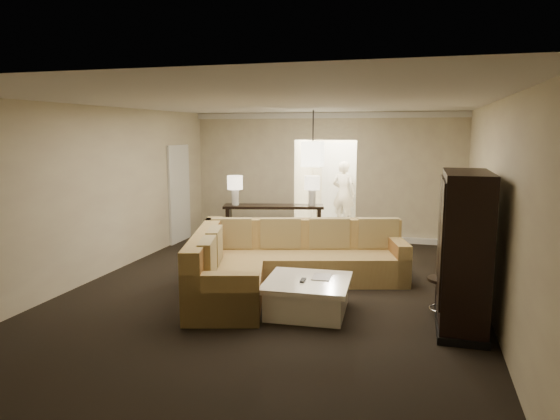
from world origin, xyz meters
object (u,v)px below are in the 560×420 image
(sectional_sofa, at_px, (280,263))
(console_table, at_px, (274,220))
(armoire, at_px, (463,254))
(drink_table, at_px, (443,289))
(person, at_px, (344,190))
(coffee_table, at_px, (307,296))

(sectional_sofa, distance_m, console_table, 3.11)
(armoire, height_order, drink_table, armoire)
(console_table, relative_size, person, 1.20)
(sectional_sofa, relative_size, coffee_table, 2.94)
(person, bearing_deg, sectional_sofa, 105.36)
(console_table, bearing_deg, drink_table, -60.52)
(coffee_table, distance_m, armoire, 2.04)
(armoire, distance_m, person, 6.70)
(coffee_table, height_order, console_table, console_table)
(sectional_sofa, xyz_separation_m, person, (0.17, 5.35, 0.53))
(armoire, bearing_deg, person, 111.00)
(console_table, distance_m, person, 2.69)
(console_table, bearing_deg, person, 50.46)
(coffee_table, height_order, person, person)
(sectional_sofa, bearing_deg, coffee_table, -71.38)
(drink_table, bearing_deg, console_table, 133.49)
(person, bearing_deg, coffee_table, 111.51)
(drink_table, relative_size, person, 0.28)
(console_table, relative_size, armoire, 1.14)
(coffee_table, xyz_separation_m, person, (-0.48, 6.29, 0.69))
(drink_table, bearing_deg, coffee_table, -168.53)
(sectional_sofa, height_order, person, person)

